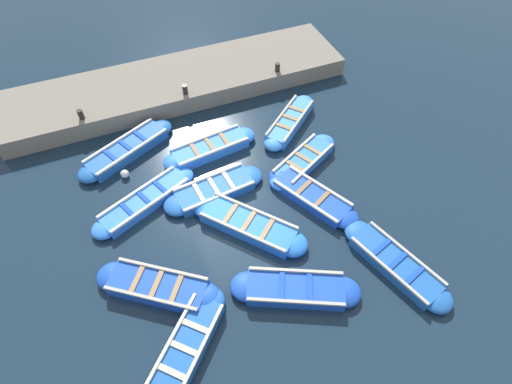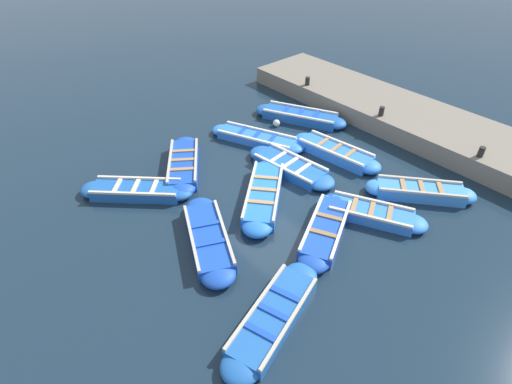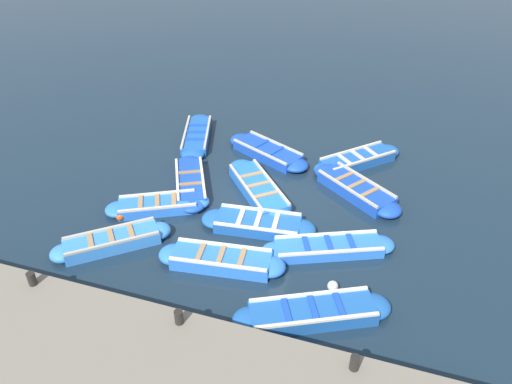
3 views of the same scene
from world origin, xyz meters
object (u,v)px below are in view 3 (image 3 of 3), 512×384
Objects in this scene: boat_outer_left at (358,160)px; boat_bow_out at (190,182)px; boat_mid_row at (328,248)px; bollard_north at (32,279)px; bollard_mid_north at (179,317)px; boat_outer_right at (313,313)px; boat_centre at (158,205)px; buoy_yellow_far at (333,286)px; boat_end_of_row at (258,189)px; boat_tucked at (268,152)px; boat_stern_in at (356,189)px; boat_broadside at (112,242)px; bollard_mid_south at (355,363)px; boat_near_quay at (221,260)px; boat_far_corner at (258,224)px; buoy_orange_near at (120,217)px; boat_inner_gap at (197,136)px.

boat_outer_left is 5.98m from boat_bow_out.
bollard_north reaches higher than boat_mid_row.
boat_bow_out is 6.48m from bollard_mid_north.
boat_outer_left is 7.46m from boat_outer_right.
boat_centre is 6.09m from buoy_yellow_far.
boat_centre is 4.61m from bollard_north.
bollard_mid_north reaches higher than boat_bow_out.
boat_bow_out is 1.57m from boat_centre.
bollard_mid_north is (4.45, 2.87, 0.72)m from boat_centre.
boat_bow_out is at bearing -83.37° from boat_end_of_row.
boat_tucked is at bearing -155.32° from boat_outer_right.
boat_broadside is at bearing -52.50° from boat_stern_in.
buoy_yellow_far is (-2.70, -0.88, -0.74)m from bollard_mid_south.
boat_far_corner is (-1.84, 0.46, -0.02)m from boat_near_quay.
boat_broadside is 4.16m from bollard_mid_north.
boat_tucked is at bearing -175.35° from boat_near_quay.
boat_mid_row is (2.11, 2.72, -0.03)m from boat_end_of_row.
buoy_yellow_far is at bearing 111.65° from bollard_north.
boat_end_of_row is at bearing 126.12° from buoy_orange_near.
boat_centre is at bearing -28.91° from boat_tucked.
boat_end_of_row is 12.31× the size of buoy_yellow_far.
buoy_yellow_far is at bearing 2.74° from boat_outer_left.
boat_far_corner is at bearing 136.88° from bollard_north.
boat_end_of_row is 4.01m from boat_outer_left.
buoy_orange_near is (-3.62, 0.13, -0.75)m from bollard_north.
boat_outer_right is at bearing 103.98° from bollard_north.
boat_inner_gap is at bearing -89.30° from boat_outer_left.
boat_centre is at bearing 168.24° from boat_broadside.
boat_outer_left is at bearing 129.98° from boat_centre.
boat_stern_in is 4.49m from buoy_yellow_far.
boat_far_corner is (-0.07, 3.26, 0.00)m from boat_centre.
boat_near_quay is 0.95× the size of boat_mid_row.
boat_centre is 11.37× the size of buoy_yellow_far.
boat_outer_right reaches higher than boat_tucked.
bollard_mid_north reaches higher than boat_outer_left.
boat_broadside reaches higher than boat_tucked.
boat_outer_right is 13.55× the size of buoy_yellow_far.
boat_end_of_row is 4.90m from boat_broadside.
boat_bow_out is 8.68m from bollard_mid_south.
bollard_north reaches higher than boat_far_corner.
boat_broadside is (1.65, -5.86, 0.04)m from boat_mid_row.
boat_outer_right is 1.07× the size of boat_tucked.
bollard_north is (7.19, -6.72, 0.69)m from boat_stern_in.
bollard_mid_south is (9.01, 7.37, 0.72)m from boat_inner_gap.
buoy_orange_near is at bearing -1.95° from boat_inner_gap.
bollard_mid_south reaches higher than boat_outer_left.
boat_stern_in is 1.91m from boat_outer_left.
boat_outer_left is at bearing 90.70° from boat_inner_gap.
bollard_north reaches higher than boat_bow_out.
bollard_north is at bearing -68.35° from buoy_yellow_far.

